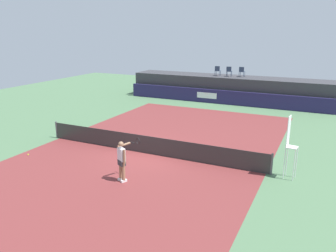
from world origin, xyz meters
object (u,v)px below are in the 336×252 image
at_px(spectator_chair_left, 229,71).
at_px(net_post_near, 57,130).
at_px(tennis_ball, 28,154).
at_px(umpire_chair, 290,143).
at_px(spectator_chair_far_left, 218,70).
at_px(net_post_far, 272,164).
at_px(tennis_player, 122,160).
at_px(spectator_chair_center, 242,71).

height_order(spectator_chair_left, net_post_near, spectator_chair_left).
relative_size(spectator_chair_left, tennis_ball, 13.06).
relative_size(umpire_chair, tennis_ball, 40.59).
bearing_deg(net_post_near, tennis_ball, -75.79).
relative_size(spectator_chair_far_left, net_post_far, 0.89).
xyz_separation_m(spectator_chair_left, tennis_player, (0.65, -18.46, -1.73)).
bearing_deg(umpire_chair, tennis_ball, -166.81).
relative_size(net_post_near, tennis_ball, 14.71).
height_order(spectator_chair_far_left, spectator_chair_left, same).
bearing_deg(net_post_far, spectator_chair_far_left, 115.85).
bearing_deg(spectator_chair_center, spectator_chair_left, -168.84).
bearing_deg(spectator_chair_left, tennis_ball, -106.79).
bearing_deg(tennis_ball, spectator_chair_left, 73.21).
height_order(spectator_chair_left, net_post_far, spectator_chair_left).
relative_size(umpire_chair, net_post_far, 2.76).
bearing_deg(tennis_ball, tennis_player, -4.53).
height_order(spectator_chair_far_left, spectator_chair_center, same).
xyz_separation_m(tennis_player, tennis_ball, (-6.07, 0.48, -0.92)).
distance_m(net_post_near, net_post_far, 12.40).
distance_m(net_post_near, tennis_ball, 3.00).
bearing_deg(spectator_chair_left, tennis_player, -87.98).
xyz_separation_m(spectator_chair_center, umpire_chair, (5.81, -15.31, -1.11)).
height_order(spectator_chair_far_left, umpire_chair, spectator_chair_far_left).
bearing_deg(tennis_player, spectator_chair_far_left, 95.27).
distance_m(spectator_chair_far_left, spectator_chair_left, 1.05).
relative_size(spectator_chair_center, tennis_player, 0.50).
bearing_deg(spectator_chair_far_left, spectator_chair_left, 2.34).
xyz_separation_m(net_post_near, tennis_player, (6.80, -3.36, 0.46)).
height_order(tennis_player, tennis_ball, tennis_player).
bearing_deg(spectator_chair_center, net_post_far, -71.39).
distance_m(umpire_chair, net_post_near, 13.10).
relative_size(spectator_chair_far_left, tennis_ball, 13.06).
bearing_deg(umpire_chair, tennis_player, -151.68).
xyz_separation_m(spectator_chair_far_left, tennis_ball, (-4.38, -17.94, -2.66)).
bearing_deg(tennis_ball, umpire_chair, 13.19).
relative_size(spectator_chair_center, tennis_ball, 13.06).
xyz_separation_m(spectator_chair_far_left, umpire_chair, (7.95, -15.05, -1.11)).
bearing_deg(spectator_chair_far_left, net_post_near, -108.72).
relative_size(spectator_chair_left, umpire_chair, 0.32).
xyz_separation_m(umpire_chair, tennis_player, (-6.25, -3.37, -0.63)).
bearing_deg(umpire_chair, net_post_far, -178.73).
xyz_separation_m(spectator_chair_far_left, spectator_chair_center, (2.14, 0.26, 0.00)).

